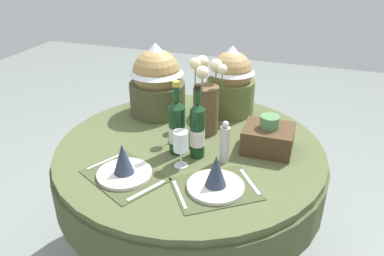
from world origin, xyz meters
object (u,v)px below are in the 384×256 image
dining_table (190,169)px  wine_glass_right (181,142)px  wine_bottle_centre (197,130)px  pepper_mill (225,143)px  wine_bottle_left (177,127)px  woven_basket_side_right (268,137)px  place_setting_left (124,167)px  flower_vase (206,101)px  gift_tub_back_centre (231,78)px  place_setting_right (216,179)px  gift_tub_back_left (157,78)px

dining_table → wine_glass_right: bearing=-83.2°
dining_table → wine_glass_right: wine_glass_right is taller
dining_table → wine_bottle_centre: 0.30m
wine_bottle_centre → pepper_mill: 0.14m
wine_bottle_left → woven_basket_side_right: wine_bottle_left is taller
wine_bottle_left → place_setting_left: bearing=-118.8°
place_setting_left → woven_basket_side_right: size_ratio=1.78×
flower_vase → gift_tub_back_centre: bearing=77.2°
place_setting_left → gift_tub_back_centre: 0.86m
place_setting_right → wine_bottle_centre: size_ratio=1.18×
place_setting_right → wine_bottle_left: (-0.26, 0.23, 0.09)m
wine_bottle_left → pepper_mill: size_ratio=1.75×
place_setting_left → place_setting_right: (0.40, 0.04, 0.00)m
wine_bottle_centre → gift_tub_back_left: gift_tub_back_left is taller
gift_tub_back_left → flower_vase: bearing=-23.1°
wine_bottle_left → gift_tub_back_centre: size_ratio=0.91×
gift_tub_back_centre → wine_bottle_left: bearing=-103.8°
wine_glass_right → woven_basket_side_right: woven_basket_side_right is taller
wine_glass_right → pepper_mill: 0.20m
gift_tub_back_left → woven_basket_side_right: gift_tub_back_left is taller
wine_bottle_centre → dining_table: bearing=127.6°
dining_table → pepper_mill: pepper_mill is taller
wine_bottle_centre → woven_basket_side_right: 0.36m
woven_basket_side_right → pepper_mill: bearing=-135.5°
place_setting_left → wine_glass_right: wine_glass_right is taller
wine_bottle_left → wine_bottle_centre: (0.10, -0.00, 0.00)m
dining_table → place_setting_left: size_ratio=3.22×
place_setting_right → gift_tub_back_centre: gift_tub_back_centre is taller
wine_glass_right → gift_tub_back_left: bearing=123.2°
gift_tub_back_left → woven_basket_side_right: 0.73m
place_setting_right → wine_glass_right: size_ratio=2.43×
place_setting_right → flower_vase: bearing=111.4°
wine_bottle_centre → wine_glass_right: size_ratio=2.06×
place_setting_left → dining_table: bearing=62.3°
flower_vase → gift_tub_back_centre: flower_vase is taller
gift_tub_back_left → gift_tub_back_centre: 0.42m
place_setting_left → wine_bottle_centre: wine_bottle_centre is taller
place_setting_left → wine_bottle_centre: 0.37m
place_setting_left → flower_vase: (0.21, 0.52, 0.13)m
wine_bottle_left → wine_glass_right: wine_bottle_left is taller
place_setting_left → wine_bottle_centre: bearing=46.5°
flower_vase → wine_bottle_centre: (0.04, -0.25, -0.04)m
gift_tub_back_left → wine_bottle_left: bearing=-55.5°
pepper_mill → gift_tub_back_centre: 0.56m
place_setting_right → flower_vase: (-0.19, 0.48, 0.13)m
pepper_mill → woven_basket_side_right: pepper_mill is taller
dining_table → woven_basket_side_right: bearing=12.0°
place_setting_left → woven_basket_side_right: woven_basket_side_right is taller
gift_tub_back_left → woven_basket_side_right: size_ratio=1.77×
pepper_mill → wine_bottle_centre: bearing=177.7°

